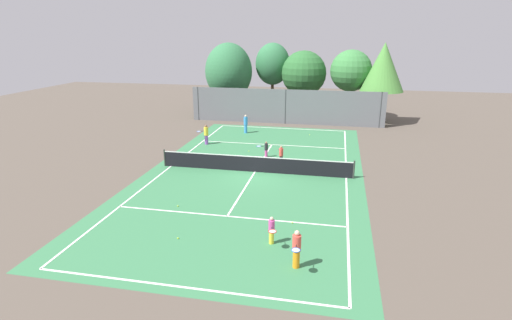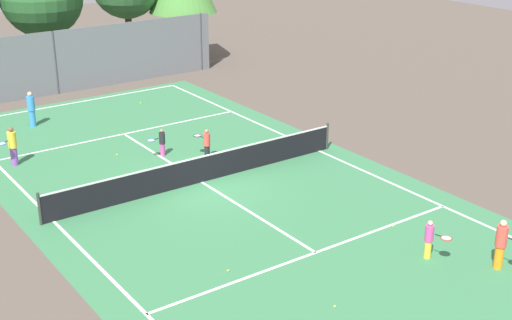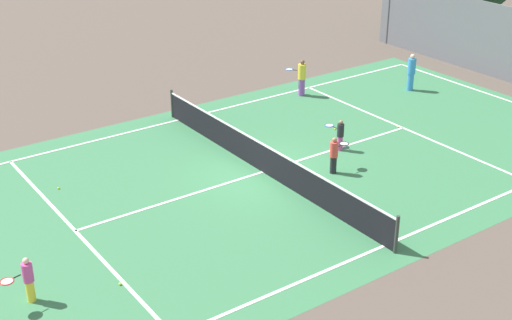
# 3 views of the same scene
# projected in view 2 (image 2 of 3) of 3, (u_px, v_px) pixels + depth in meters

# --- Properties ---
(ground_plane) EXTENTS (80.00, 80.00, 0.00)m
(ground_plane) POSITION_uv_depth(u_px,v_px,m) (202.00, 182.00, 25.70)
(ground_plane) COLOR brown
(court_surface) EXTENTS (13.00, 25.00, 0.01)m
(court_surface) POSITION_uv_depth(u_px,v_px,m) (202.00, 182.00, 25.70)
(court_surface) COLOR #387A4C
(court_surface) RESTS_ON ground_plane
(tennis_net) EXTENTS (11.90, 0.10, 1.10)m
(tennis_net) POSITION_uv_depth(u_px,v_px,m) (201.00, 169.00, 25.51)
(tennis_net) COLOR #333833
(tennis_net) RESTS_ON ground_plane
(perimeter_fence) EXTENTS (18.00, 0.12, 3.20)m
(perimeter_fence) POSITION_uv_depth(u_px,v_px,m) (55.00, 63.00, 35.75)
(perimeter_fence) COLOR slate
(perimeter_fence) RESTS_ON ground_plane
(player_0) EXTENTS (0.44, 0.85, 1.24)m
(player_0) POSITION_uv_depth(u_px,v_px,m) (206.00, 144.00, 27.58)
(player_0) COLOR #232328
(player_0) RESTS_ON ground_plane
(player_1) EXTENTS (0.36, 0.89, 1.49)m
(player_1) POSITION_uv_depth(u_px,v_px,m) (501.00, 244.00, 19.73)
(player_1) COLOR orange
(player_1) RESTS_ON ground_plane
(player_2) EXTENTS (0.82, 0.37, 1.11)m
(player_2) POSITION_uv_depth(u_px,v_px,m) (161.00, 142.00, 27.94)
(player_2) COLOR #D14799
(player_2) RESTS_ON ground_plane
(player_3) EXTENTS (0.34, 0.34, 1.57)m
(player_3) POSITION_uv_depth(u_px,v_px,m) (31.00, 109.00, 31.26)
(player_3) COLOR #388CD8
(player_3) RESTS_ON ground_plane
(player_4) EXTENTS (0.87, 0.69, 1.53)m
(player_4) POSITION_uv_depth(u_px,v_px,m) (12.00, 146.00, 26.95)
(player_4) COLOR purple
(player_4) RESTS_ON ground_plane
(player_5) EXTENTS (0.44, 0.84, 1.18)m
(player_5) POSITION_uv_depth(u_px,v_px,m) (430.00, 239.00, 20.32)
(player_5) COLOR yellow
(player_5) RESTS_ON ground_plane
(tennis_ball_0) EXTENTS (0.07, 0.07, 0.07)m
(tennis_ball_0) POSITION_uv_depth(u_px,v_px,m) (122.00, 135.00, 30.37)
(tennis_ball_0) COLOR #CCE533
(tennis_ball_0) RESTS_ON ground_plane
(tennis_ball_1) EXTENTS (0.07, 0.07, 0.07)m
(tennis_ball_1) POSITION_uv_depth(u_px,v_px,m) (117.00, 155.00, 28.19)
(tennis_ball_1) COLOR #CCE533
(tennis_ball_1) RESTS_ON ground_plane
(tennis_ball_2) EXTENTS (0.07, 0.07, 0.07)m
(tennis_ball_2) POSITION_uv_depth(u_px,v_px,m) (141.00, 103.00, 34.70)
(tennis_ball_2) COLOR #CCE533
(tennis_ball_2) RESTS_ON ground_plane
(tennis_ball_3) EXTENTS (0.07, 0.07, 0.07)m
(tennis_ball_3) POSITION_uv_depth(u_px,v_px,m) (228.00, 271.00, 19.82)
(tennis_ball_3) COLOR #CCE533
(tennis_ball_3) RESTS_ON ground_plane
(tennis_ball_4) EXTENTS (0.07, 0.07, 0.07)m
(tennis_ball_4) POSITION_uv_depth(u_px,v_px,m) (335.00, 306.00, 18.16)
(tennis_ball_4) COLOR #CCE533
(tennis_ball_4) RESTS_ON ground_plane
(tennis_ball_5) EXTENTS (0.07, 0.07, 0.07)m
(tennis_ball_5) POSITION_uv_depth(u_px,v_px,m) (393.00, 226.00, 22.39)
(tennis_ball_5) COLOR #CCE533
(tennis_ball_5) RESTS_ON ground_plane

